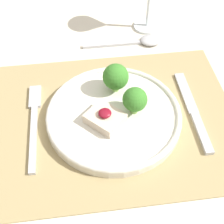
% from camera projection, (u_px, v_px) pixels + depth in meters
% --- Properties ---
extents(dining_table, '(1.14, 1.03, 0.74)m').
position_uv_depth(dining_table, '(114.00, 147.00, 0.69)').
color(dining_table, beige).
rests_on(dining_table, ground_plane).
extents(placemat, '(0.48, 0.37, 0.00)m').
position_uv_depth(placemat, '(114.00, 119.00, 0.61)').
color(placemat, '#9E895B').
rests_on(placemat, dining_table).
extents(dinner_plate, '(0.26, 0.26, 0.08)m').
position_uv_depth(dinner_plate, '(113.00, 112.00, 0.60)').
color(dinner_plate, silver).
rests_on(dinner_plate, placemat).
extents(fork, '(0.02, 0.21, 0.01)m').
position_uv_depth(fork, '(34.00, 119.00, 0.61)').
color(fork, '#B2B2B7').
rests_on(fork, placemat).
extents(knife, '(0.02, 0.21, 0.01)m').
position_uv_depth(knife, '(195.00, 115.00, 0.61)').
color(knife, '#B2B2B7').
rests_on(knife, placemat).
extents(spoon, '(0.19, 0.04, 0.02)m').
position_uv_depth(spoon, '(142.00, 41.00, 0.77)').
color(spoon, '#B2B2B7').
rests_on(spoon, dining_table).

